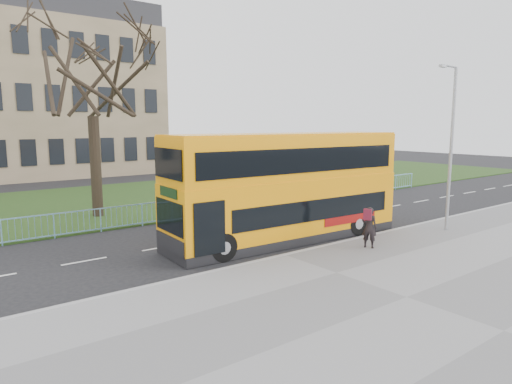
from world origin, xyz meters
The scene contains 9 objects.
ground centered at (0.00, 0.00, 0.00)m, with size 120.00×120.00×0.00m, color black.
pavement centered at (0.00, -6.75, 0.06)m, with size 80.00×10.50×0.12m, color slate.
kerb centered at (0.00, -1.55, 0.07)m, with size 80.00×0.20×0.14m, color gray.
grass_verge centered at (0.00, 14.30, 0.04)m, with size 80.00×15.40×0.08m, color #1E3D16.
guard_railing centered at (0.00, 6.60, 0.55)m, with size 40.00×0.12×1.10m, color #7EBAE0, non-canonical shape.
bare_tree centered at (-3.00, 10.00, 6.27)m, with size 8.66×8.66×12.37m, color black, non-canonical shape.
yellow_bus centered at (1.79, 0.39, 2.38)m, with size 10.71×3.02×4.44m.
pedestrian centered at (3.25, -2.79, 0.92)m, with size 0.58×0.38×1.60m, color black.
street_lamp centered at (8.35, -3.01, 4.08)m, with size 1.53×0.28×7.22m.
Camera 1 is at (-10.69, -13.83, 4.92)m, focal length 32.00 mm.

